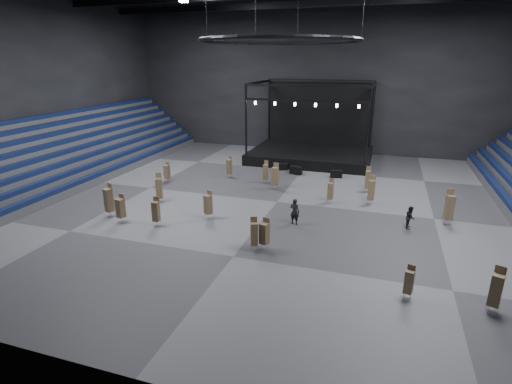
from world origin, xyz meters
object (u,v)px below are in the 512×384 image
(stage, at_px, (312,147))
(chair_stack_7, at_px, (449,207))
(chair_stack_0, at_px, (208,204))
(chair_stack_1, at_px, (120,208))
(chair_stack_5, at_px, (265,233))
(chair_stack_2, at_px, (229,166))
(flight_case_right, at_px, (336,174))
(man_center, at_px, (295,211))
(chair_stack_16, at_px, (109,200))
(chair_stack_10, at_px, (275,176))
(flight_case_left, at_px, (283,167))
(chair_stack_11, at_px, (496,289))
(flight_case_mid, at_px, (296,170))
(chair_stack_12, at_px, (159,188))
(chair_stack_9, at_px, (156,211))
(chair_stack_8, at_px, (409,281))
(chair_stack_6, at_px, (167,171))
(chair_stack_4, at_px, (266,172))
(chair_stack_15, at_px, (254,233))
(chair_stack_13, at_px, (330,191))
(crew_member, at_px, (410,217))
(chair_stack_3, at_px, (371,190))
(chair_stack_14, at_px, (368,179))

(stage, xyz_separation_m, chair_stack_7, (13.28, -17.11, -0.04))
(chair_stack_0, xyz_separation_m, chair_stack_1, (-5.89, -2.70, 0.00))
(chair_stack_0, relative_size, chair_stack_5, 1.06)
(chair_stack_2, bearing_deg, chair_stack_7, 4.82)
(flight_case_right, bearing_deg, man_center, -96.12)
(chair_stack_2, height_order, chair_stack_16, chair_stack_16)
(chair_stack_10, height_order, chair_stack_16, chair_stack_16)
(flight_case_right, bearing_deg, flight_case_left, 168.70)
(man_center, bearing_deg, flight_case_right, -85.01)
(chair_stack_1, xyz_separation_m, chair_stack_11, (23.93, -4.03, 0.09))
(flight_case_mid, distance_m, chair_stack_1, 19.50)
(chair_stack_5, xyz_separation_m, chair_stack_12, (-11.06, 5.70, 0.17))
(chair_stack_9, xyz_separation_m, chair_stack_10, (5.98, 11.01, 0.16))
(chair_stack_8, bearing_deg, chair_stack_6, 164.01)
(chair_stack_8, relative_size, man_center, 0.94)
(chair_stack_4, bearing_deg, chair_stack_15, -72.02)
(chair_stack_7, height_order, chair_stack_13, chair_stack_7)
(crew_member, bearing_deg, chair_stack_6, 80.65)
(flight_case_right, xyz_separation_m, crew_member, (6.68, -11.45, 0.45))
(chair_stack_5, distance_m, chair_stack_16, 13.11)
(chair_stack_8, distance_m, crew_member, 9.56)
(chair_stack_10, bearing_deg, chair_stack_8, -44.90)
(chair_stack_0, relative_size, chair_stack_2, 1.00)
(flight_case_right, height_order, chair_stack_13, chair_stack_13)
(chair_stack_16, bearing_deg, chair_stack_5, 17.74)
(chair_stack_7, height_order, chair_stack_11, chair_stack_7)
(chair_stack_0, relative_size, man_center, 1.13)
(chair_stack_3, distance_m, chair_stack_5, 12.39)
(chair_stack_3, height_order, chair_stack_16, chair_stack_16)
(chair_stack_3, bearing_deg, chair_stack_1, -139.57)
(chair_stack_7, bearing_deg, chair_stack_16, -179.92)
(chair_stack_14, bearing_deg, flight_case_mid, 155.32)
(chair_stack_4, distance_m, crew_member, 15.07)
(stage, xyz_separation_m, chair_stack_13, (4.35, -15.15, -0.34))
(man_center, bearing_deg, chair_stack_10, -53.59)
(chair_stack_2, relative_size, chair_stack_3, 0.89)
(chair_stack_3, distance_m, chair_stack_12, 17.89)
(chair_stack_3, height_order, crew_member, chair_stack_3)
(chair_stack_6, relative_size, crew_member, 1.23)
(chair_stack_5, distance_m, chair_stack_11, 12.84)
(stage, bearing_deg, flight_case_left, -109.45)
(chair_stack_5, bearing_deg, stage, 111.28)
(stage, bearing_deg, chair_stack_10, -94.89)
(chair_stack_16, bearing_deg, chair_stack_15, 15.82)
(chair_stack_14, height_order, man_center, chair_stack_14)
(stage, xyz_separation_m, flight_case_left, (-2.13, -6.02, -1.09))
(chair_stack_7, height_order, chair_stack_14, chair_stack_7)
(chair_stack_1, xyz_separation_m, chair_stack_8, (20.06, -4.03, -0.20))
(chair_stack_11, height_order, chair_stack_12, chair_stack_12)
(man_center, bearing_deg, chair_stack_14, -105.25)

